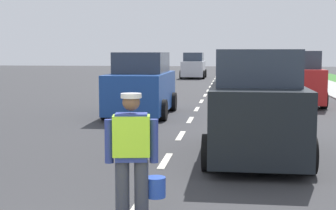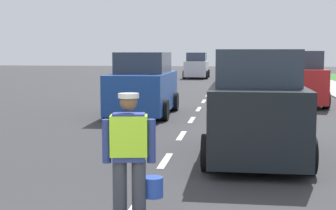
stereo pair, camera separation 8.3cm
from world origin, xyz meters
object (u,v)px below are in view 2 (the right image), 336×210
car_outgoing_ahead (256,108)px  car_parked_far (300,80)px  road_worker (131,152)px  car_oncoming_third (197,66)px  car_oncoming_lead (143,86)px

car_outgoing_ahead → car_parked_far: bearing=78.2°
road_worker → car_oncoming_third: (-1.88, 34.54, 0.04)m
car_outgoing_ahead → car_oncoming_lead: size_ratio=0.96×
car_oncoming_third → car_oncoming_lead: size_ratio=0.96×
road_worker → car_outgoing_ahead: bearing=68.0°
car_oncoming_third → car_parked_far: size_ratio=1.00×
car_outgoing_ahead → car_oncoming_third: car_outgoing_ahead is taller
car_outgoing_ahead → car_parked_far: 10.74m
car_outgoing_ahead → car_oncoming_third: (-3.58, 30.32, -0.07)m
car_oncoming_third → car_oncoming_lead: car_oncoming_lead is taller
car_oncoming_third → car_parked_far: bearing=-73.7°
car_oncoming_lead → car_oncoming_third: bearing=90.1°
car_outgoing_ahead → car_oncoming_third: bearing=96.7°
car_oncoming_third → car_parked_far: 20.64m
road_worker → car_oncoming_lead: (-1.85, 10.76, 0.07)m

